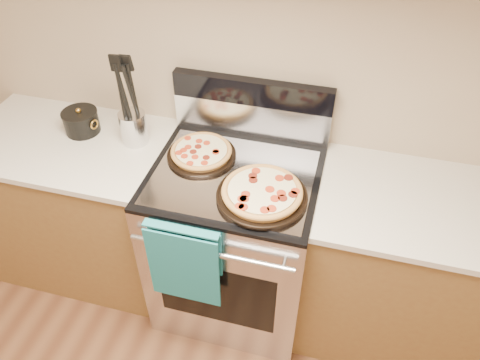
% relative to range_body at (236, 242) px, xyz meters
% --- Properties ---
extents(wall_back, '(4.00, 0.00, 4.00)m').
position_rel_range_body_xyz_m(wall_back, '(0.00, 0.35, 0.90)').
color(wall_back, tan).
rests_on(wall_back, ground).
extents(range_body, '(0.76, 0.68, 0.90)m').
position_rel_range_body_xyz_m(range_body, '(0.00, 0.00, 0.00)').
color(range_body, '#B7B7BC').
rests_on(range_body, ground).
extents(oven_window, '(0.56, 0.01, 0.40)m').
position_rel_range_body_xyz_m(oven_window, '(0.00, -0.34, 0.00)').
color(oven_window, black).
rests_on(oven_window, range_body).
extents(cooktop, '(0.76, 0.68, 0.02)m').
position_rel_range_body_xyz_m(cooktop, '(0.00, 0.00, 0.46)').
color(cooktop, black).
rests_on(cooktop, range_body).
extents(backsplash_lower, '(0.76, 0.06, 0.18)m').
position_rel_range_body_xyz_m(backsplash_lower, '(0.00, 0.31, 0.56)').
color(backsplash_lower, silver).
rests_on(backsplash_lower, cooktop).
extents(backsplash_upper, '(0.76, 0.06, 0.12)m').
position_rel_range_body_xyz_m(backsplash_upper, '(0.00, 0.31, 0.71)').
color(backsplash_upper, black).
rests_on(backsplash_upper, backsplash_lower).
extents(oven_handle, '(0.70, 0.03, 0.03)m').
position_rel_range_body_xyz_m(oven_handle, '(0.00, -0.38, 0.35)').
color(oven_handle, silver).
rests_on(oven_handle, range_body).
extents(dish_towel, '(0.32, 0.05, 0.42)m').
position_rel_range_body_xyz_m(dish_towel, '(-0.12, -0.38, 0.25)').
color(dish_towel, teal).
rests_on(dish_towel, oven_handle).
extents(foil_sheet, '(0.70, 0.55, 0.01)m').
position_rel_range_body_xyz_m(foil_sheet, '(0.00, -0.03, 0.47)').
color(foil_sheet, gray).
rests_on(foil_sheet, cooktop).
extents(cabinet_left, '(1.00, 0.62, 0.88)m').
position_rel_range_body_xyz_m(cabinet_left, '(-0.88, 0.03, -0.01)').
color(cabinet_left, brown).
rests_on(cabinet_left, ground).
extents(countertop_left, '(1.02, 0.64, 0.03)m').
position_rel_range_body_xyz_m(countertop_left, '(-0.88, 0.03, 0.45)').
color(countertop_left, beige).
rests_on(countertop_left, cabinet_left).
extents(cabinet_right, '(1.00, 0.62, 0.88)m').
position_rel_range_body_xyz_m(cabinet_right, '(0.88, 0.03, -0.01)').
color(cabinet_right, brown).
rests_on(cabinet_right, ground).
extents(countertop_right, '(1.02, 0.64, 0.03)m').
position_rel_range_body_xyz_m(countertop_right, '(0.88, 0.03, 0.45)').
color(countertop_right, beige).
rests_on(countertop_right, cabinet_right).
extents(pepperoni_pizza_back, '(0.39, 0.39, 0.04)m').
position_rel_range_body_xyz_m(pepperoni_pizza_back, '(-0.18, 0.07, 0.50)').
color(pepperoni_pizza_back, '#AE7735').
rests_on(pepperoni_pizza_back, foil_sheet).
extents(pepperoni_pizza_front, '(0.43, 0.43, 0.05)m').
position_rel_range_body_xyz_m(pepperoni_pizza_front, '(0.15, -0.13, 0.50)').
color(pepperoni_pizza_front, '#AE7735').
rests_on(pepperoni_pizza_front, foil_sheet).
extents(utensil_crock, '(0.14, 0.14, 0.16)m').
position_rel_range_body_xyz_m(utensil_crock, '(-0.54, 0.12, 0.54)').
color(utensil_crock, silver).
rests_on(utensil_crock, countertop_left).
extents(saucepan, '(0.21, 0.21, 0.10)m').
position_rel_range_body_xyz_m(saucepan, '(-0.83, 0.13, 0.51)').
color(saucepan, black).
rests_on(saucepan, countertop_left).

